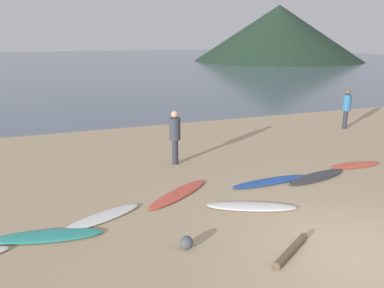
{
  "coord_description": "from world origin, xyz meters",
  "views": [
    {
      "loc": [
        -5.38,
        -5.11,
        4.12
      ],
      "look_at": [
        -0.94,
        6.54,
        0.6
      ],
      "focal_mm": 35.74,
      "sensor_mm": 36.0,
      "label": 1
    }
  ],
  "objects_px": {
    "surfboard_6": "(317,177)",
    "driftwood_log": "(291,250)",
    "surfboard_4": "(251,206)",
    "person_2": "(347,106)",
    "surfboard_1": "(48,236)",
    "surfboard_2": "(103,217)",
    "surfboard_3": "(179,193)",
    "surfboard_7": "(355,165)",
    "person_1": "(175,133)",
    "beach_rock_near": "(187,242)",
    "surfboard_5": "(270,181)"
  },
  "relations": [
    {
      "from": "surfboard_2",
      "to": "surfboard_7",
      "type": "distance_m",
      "value": 8.37
    },
    {
      "from": "surfboard_7",
      "to": "surfboard_2",
      "type": "bearing_deg",
      "value": -170.51
    },
    {
      "from": "surfboard_6",
      "to": "person_1",
      "type": "distance_m",
      "value": 4.64
    },
    {
      "from": "surfboard_1",
      "to": "surfboard_7",
      "type": "relative_size",
      "value": 1.2
    },
    {
      "from": "surfboard_1",
      "to": "surfboard_4",
      "type": "bearing_deg",
      "value": 8.21
    },
    {
      "from": "surfboard_2",
      "to": "surfboard_4",
      "type": "bearing_deg",
      "value": -35.53
    },
    {
      "from": "surfboard_2",
      "to": "person_2",
      "type": "bearing_deg",
      "value": 0.36
    },
    {
      "from": "person_2",
      "to": "beach_rock_near",
      "type": "xyz_separation_m",
      "value": [
        -10.41,
        -7.17,
        -0.93
      ]
    },
    {
      "from": "surfboard_2",
      "to": "surfboard_3",
      "type": "distance_m",
      "value": 2.22
    },
    {
      "from": "surfboard_4",
      "to": "surfboard_7",
      "type": "relative_size",
      "value": 1.17
    },
    {
      "from": "surfboard_7",
      "to": "person_2",
      "type": "xyz_separation_m",
      "value": [
        3.47,
        4.37,
        1.03
      ]
    },
    {
      "from": "person_1",
      "to": "beach_rock_near",
      "type": "height_order",
      "value": "person_1"
    },
    {
      "from": "surfboard_5",
      "to": "beach_rock_near",
      "type": "xyz_separation_m",
      "value": [
        -3.49,
        -2.49,
        0.08
      ]
    },
    {
      "from": "person_1",
      "to": "driftwood_log",
      "type": "height_order",
      "value": "person_1"
    },
    {
      "from": "driftwood_log",
      "to": "surfboard_7",
      "type": "bearing_deg",
      "value": 36.08
    },
    {
      "from": "beach_rock_near",
      "to": "driftwood_log",
      "type": "bearing_deg",
      "value": -26.07
    },
    {
      "from": "person_2",
      "to": "driftwood_log",
      "type": "distance_m",
      "value": 11.81
    },
    {
      "from": "surfboard_5",
      "to": "driftwood_log",
      "type": "xyz_separation_m",
      "value": [
        -1.63,
        -3.4,
        0.02
      ]
    },
    {
      "from": "surfboard_2",
      "to": "person_2",
      "type": "distance_m",
      "value": 12.95
    },
    {
      "from": "surfboard_4",
      "to": "driftwood_log",
      "type": "bearing_deg",
      "value": -73.63
    },
    {
      "from": "surfboard_2",
      "to": "surfboard_4",
      "type": "relative_size",
      "value": 0.9
    },
    {
      "from": "surfboard_4",
      "to": "surfboard_7",
      "type": "height_order",
      "value": "surfboard_4"
    },
    {
      "from": "surfboard_2",
      "to": "surfboard_6",
      "type": "relative_size",
      "value": 0.86
    },
    {
      "from": "surfboard_4",
      "to": "surfboard_5",
      "type": "distance_m",
      "value": 1.87
    },
    {
      "from": "surfboard_2",
      "to": "surfboard_5",
      "type": "distance_m",
      "value": 4.91
    },
    {
      "from": "surfboard_1",
      "to": "surfboard_5",
      "type": "bearing_deg",
      "value": 21.13
    },
    {
      "from": "surfboard_6",
      "to": "driftwood_log",
      "type": "bearing_deg",
      "value": -146.61
    },
    {
      "from": "surfboard_6",
      "to": "driftwood_log",
      "type": "xyz_separation_m",
      "value": [
        -3.17,
        -3.23,
        0.03
      ]
    },
    {
      "from": "person_1",
      "to": "person_2",
      "type": "height_order",
      "value": "same"
    },
    {
      "from": "surfboard_1",
      "to": "person_1",
      "type": "bearing_deg",
      "value": 53.48
    },
    {
      "from": "surfboard_3",
      "to": "beach_rock_near",
      "type": "height_order",
      "value": "beach_rock_near"
    },
    {
      "from": "surfboard_4",
      "to": "person_2",
      "type": "height_order",
      "value": "person_2"
    },
    {
      "from": "person_1",
      "to": "surfboard_2",
      "type": "bearing_deg",
      "value": -54.52
    },
    {
      "from": "surfboard_1",
      "to": "surfboard_3",
      "type": "distance_m",
      "value": 3.53
    },
    {
      "from": "surfboard_2",
      "to": "surfboard_7",
      "type": "bearing_deg",
      "value": -17.66
    },
    {
      "from": "surfboard_4",
      "to": "surfboard_6",
      "type": "relative_size",
      "value": 0.96
    },
    {
      "from": "person_2",
      "to": "beach_rock_near",
      "type": "relative_size",
      "value": 6.81
    },
    {
      "from": "surfboard_2",
      "to": "surfboard_3",
      "type": "relative_size",
      "value": 0.82
    },
    {
      "from": "person_1",
      "to": "surfboard_7",
      "type": "bearing_deg",
      "value": 54.32
    },
    {
      "from": "surfboard_7",
      "to": "person_2",
      "type": "distance_m",
      "value": 5.68
    },
    {
      "from": "surfboard_4",
      "to": "person_1",
      "type": "bearing_deg",
      "value": 124.17
    },
    {
      "from": "driftwood_log",
      "to": "surfboard_1",
      "type": "bearing_deg",
      "value": 152.05
    },
    {
      "from": "surfboard_1",
      "to": "surfboard_7",
      "type": "height_order",
      "value": "surfboard_1"
    },
    {
      "from": "surfboard_1",
      "to": "surfboard_4",
      "type": "distance_m",
      "value": 4.76
    },
    {
      "from": "surfboard_4",
      "to": "surfboard_6",
      "type": "xyz_separation_m",
      "value": [
        2.88,
        1.14,
        -0.0
      ]
    },
    {
      "from": "surfboard_2",
      "to": "person_1",
      "type": "bearing_deg",
      "value": 24.58
    },
    {
      "from": "surfboard_4",
      "to": "driftwood_log",
      "type": "xyz_separation_m",
      "value": [
        -0.29,
        -2.09,
        0.03
      ]
    },
    {
      "from": "surfboard_2",
      "to": "beach_rock_near",
      "type": "height_order",
      "value": "beach_rock_near"
    },
    {
      "from": "surfboard_2",
      "to": "surfboard_6",
      "type": "bearing_deg",
      "value": -20.07
    },
    {
      "from": "surfboard_5",
      "to": "beach_rock_near",
      "type": "relative_size",
      "value": 9.37
    }
  ]
}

